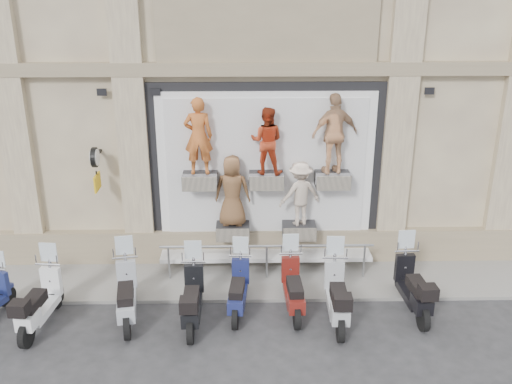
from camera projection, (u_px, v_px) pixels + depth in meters
ground at (270, 329)px, 11.72m from camera, size 90.00×90.00×0.00m
sidewalk at (266, 276)px, 13.67m from camera, size 16.00×2.20×0.08m
building at (262, 6)px, 16.12m from camera, size 14.00×8.60×12.00m
shop_vitrine at (270, 174)px, 13.42m from camera, size 5.60×0.87×4.30m
guard_rail at (267, 263)px, 13.42m from camera, size 5.06×0.10×0.93m
clock_sign_bracket at (96, 163)px, 12.96m from camera, size 0.10×0.80×1.02m
scooter_b at (39, 292)px, 11.54m from camera, size 0.77×2.01×1.59m
scooter_c at (126, 285)px, 11.79m from camera, size 0.91×2.06×1.62m
scooter_d at (192, 289)px, 11.66m from camera, size 0.59×1.95×1.58m
scooter_e at (238, 280)px, 12.10m from camera, size 0.69×1.86×1.48m
scooter_f at (293, 279)px, 12.11m from camera, size 0.62×1.90×1.53m
scooter_g at (337, 286)px, 11.73m from camera, size 0.66×2.03×1.63m
scooter_h at (414, 278)px, 12.08m from camera, size 0.69×2.01×1.61m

